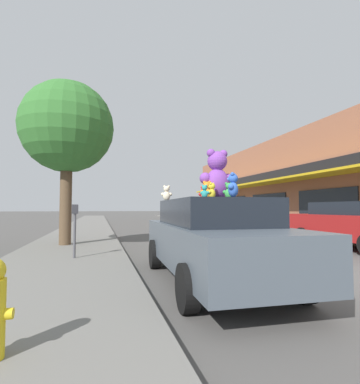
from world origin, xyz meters
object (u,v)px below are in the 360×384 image
(teddy_bear_green, at_px, (229,191))
(street_tree, at_px, (67,128))
(teddy_bear_giant, at_px, (217,175))
(parked_car_far_center, at_px, (353,224))
(teddy_bear_yellow, at_px, (212,191))
(teddy_bear_cream, at_px, (167,193))
(teddy_bear_blue, at_px, (233,185))
(parked_car_far_right, at_px, (240,218))
(teddy_bear_red, at_px, (204,194))
(parking_meter, at_px, (75,224))
(teddy_bear_teal, at_px, (205,192))
(plush_art_car, at_px, (212,238))
(teddy_bear_orange, at_px, (207,190))

(teddy_bear_green, height_order, street_tree, street_tree)
(teddy_bear_giant, relative_size, parked_car_far_center, 0.21)
(teddy_bear_giant, height_order, teddy_bear_yellow, teddy_bear_giant)
(teddy_bear_giant, relative_size, teddy_bear_cream, 2.91)
(teddy_bear_blue, bearing_deg, parked_car_far_right, -170.94)
(teddy_bear_green, bearing_deg, teddy_bear_blue, 101.36)
(teddy_bear_blue, height_order, parked_car_far_center, teddy_bear_blue)
(teddy_bear_red, distance_m, street_tree, 5.95)
(parked_car_far_right, relative_size, parking_meter, 3.30)
(teddy_bear_teal, bearing_deg, teddy_bear_yellow, -84.17)
(plush_art_car, relative_size, teddy_bear_yellow, 16.13)
(teddy_bear_red, height_order, street_tree, street_tree)
(teddy_bear_cream, bearing_deg, teddy_bear_yellow, 125.37)
(teddy_bear_giant, height_order, street_tree, street_tree)
(street_tree, bearing_deg, teddy_bear_blue, -65.20)
(plush_art_car, height_order, teddy_bear_giant, teddy_bear_giant)
(plush_art_car, height_order, parked_car_far_right, plush_art_car)
(teddy_bear_green, relative_size, parking_meter, 0.23)
(teddy_bear_teal, xyz_separation_m, parked_car_far_right, (6.38, 11.53, -0.83))
(plush_art_car, xyz_separation_m, parking_meter, (-2.56, 2.43, 0.17))
(parked_car_far_right, bearing_deg, teddy_bear_teal, -118.94)
(teddy_bear_green, bearing_deg, teddy_bear_orange, -25.90)
(teddy_bear_blue, bearing_deg, teddy_bear_cream, -131.07)
(teddy_bear_blue, bearing_deg, teddy_bear_giant, -155.73)
(teddy_bear_yellow, bearing_deg, teddy_bear_teal, 6.91)
(plush_art_car, distance_m, teddy_bear_cream, 1.49)
(teddy_bear_green, relative_size, parked_car_far_center, 0.06)
(plush_art_car, height_order, teddy_bear_red, teddy_bear_red)
(teddy_bear_orange, height_order, teddy_bear_cream, teddy_bear_orange)
(teddy_bear_teal, height_order, parked_car_far_right, teddy_bear_teal)
(street_tree, distance_m, parking_meter, 4.16)
(teddy_bear_green, distance_m, teddy_bear_blue, 0.78)
(teddy_bear_yellow, bearing_deg, teddy_bear_cream, -108.74)
(teddy_bear_giant, bearing_deg, teddy_bear_orange, 14.47)
(teddy_bear_yellow, height_order, street_tree, street_tree)
(teddy_bear_teal, distance_m, parked_car_far_right, 13.20)
(teddy_bear_orange, xyz_separation_m, parking_meter, (-2.46, 2.45, -0.69))
(teddy_bear_blue, distance_m, parked_car_far_center, 7.42)
(teddy_bear_giant, xyz_separation_m, teddy_bear_orange, (-0.24, -0.10, -0.29))
(teddy_bear_orange, relative_size, teddy_bear_cream, 1.04)
(teddy_bear_cream, bearing_deg, parked_car_far_center, -152.20)
(teddy_bear_cream, bearing_deg, teddy_bear_giant, 140.32)
(parked_car_far_right, bearing_deg, teddy_bear_orange, -119.11)
(teddy_bear_blue, bearing_deg, teddy_bear_yellow, -145.93)
(teddy_bear_giant, xyz_separation_m, parked_car_far_center, (5.92, 2.81, -1.13))
(parking_meter, bearing_deg, parked_car_far_center, 3.01)
(street_tree, bearing_deg, teddy_bear_teal, -64.35)
(plush_art_car, xyz_separation_m, street_tree, (-3.06, 5.24, 3.19))
(teddy_bear_blue, relative_size, parked_car_far_right, 0.09)
(teddy_bear_yellow, xyz_separation_m, teddy_bear_teal, (-0.23, -0.26, -0.03))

